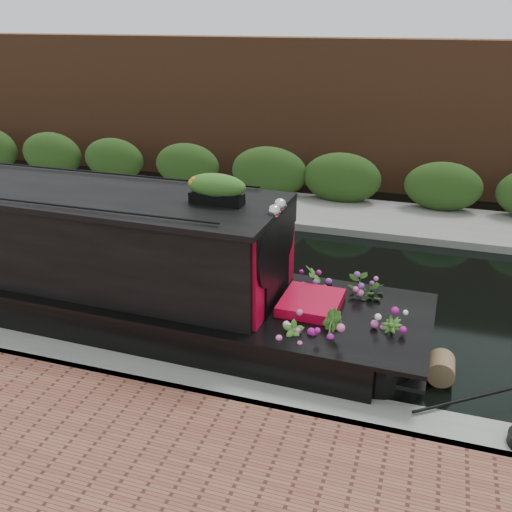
% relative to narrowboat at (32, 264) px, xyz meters
% --- Properties ---
extents(ground, '(80.00, 80.00, 0.00)m').
position_rel_narrowboat_xyz_m(ground, '(1.79, 1.99, -0.84)').
color(ground, black).
rests_on(ground, ground).
extents(near_bank_coping, '(40.00, 0.60, 0.50)m').
position_rel_narrowboat_xyz_m(near_bank_coping, '(1.79, -1.31, -0.84)').
color(near_bank_coping, gray).
rests_on(near_bank_coping, ground).
extents(far_bank_path, '(40.00, 2.40, 0.34)m').
position_rel_narrowboat_xyz_m(far_bank_path, '(1.79, 6.19, -0.84)').
color(far_bank_path, gray).
rests_on(far_bank_path, ground).
extents(far_hedge, '(40.00, 1.10, 2.80)m').
position_rel_narrowboat_xyz_m(far_hedge, '(1.79, 7.09, -0.84)').
color(far_hedge, '#244316').
rests_on(far_hedge, ground).
extents(far_brick_wall, '(40.00, 1.00, 8.00)m').
position_rel_narrowboat_xyz_m(far_brick_wall, '(1.79, 9.19, -0.84)').
color(far_brick_wall, brown).
rests_on(far_brick_wall, ground).
extents(narrowboat, '(12.11, 2.38, 2.84)m').
position_rel_narrowboat_xyz_m(narrowboat, '(0.00, 0.00, 0.00)').
color(narrowboat, black).
rests_on(narrowboat, ground).
extents(rope_fender, '(0.37, 0.43, 0.37)m').
position_rel_narrowboat_xyz_m(rope_fender, '(6.49, -0.00, -0.66)').
color(rope_fender, olive).
rests_on(rope_fender, ground).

